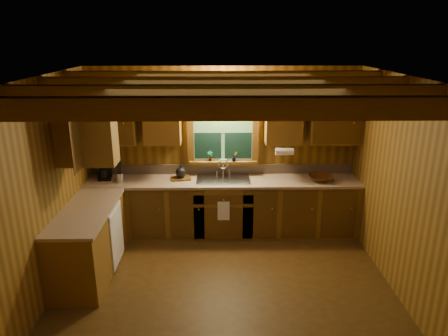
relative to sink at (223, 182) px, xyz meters
name	(u,v)px	position (x,y,z in m)	size (l,w,h in m)	color
room	(225,194)	(0.00, -1.60, 0.44)	(4.20, 4.20, 4.20)	#4B3212
ceiling_beams	(225,89)	(0.00, -1.60, 1.63)	(4.20, 2.54, 0.18)	brown
base_cabinets	(191,216)	(-0.49, -0.32, -0.43)	(4.20, 2.22, 0.86)	brown
countertop	(191,188)	(-0.48, -0.31, 0.02)	(4.20, 2.24, 0.04)	tan
backsplash	(223,169)	(0.00, 0.28, 0.12)	(4.20, 0.02, 0.16)	#9E856A
dishwasher_panel	(117,235)	(-1.47, -0.92, -0.43)	(0.02, 0.60, 0.80)	white
upper_cabinets	(184,122)	(-0.56, -0.18, 0.98)	(4.19, 1.77, 0.78)	brown
window	(223,136)	(0.00, 0.26, 0.67)	(1.12, 0.08, 1.00)	brown
window_sill	(223,162)	(0.00, 0.22, 0.26)	(1.06, 0.14, 0.04)	brown
wall_sconce	(223,96)	(0.00, 0.14, 1.31)	(0.45, 0.21, 0.17)	black
paper_towel_roll	(284,151)	(0.92, -0.07, 0.51)	(0.11, 0.11, 0.27)	white
dish_towel	(224,211)	(0.00, -0.34, -0.34)	(0.18, 0.01, 0.30)	white
sink	(223,182)	(0.00, 0.00, 0.00)	(0.82, 0.48, 0.43)	silver
coffee_maker	(105,168)	(-1.84, 0.09, 0.21)	(0.19, 0.25, 0.34)	black
utensil_crock	(120,177)	(-1.58, -0.06, 0.12)	(0.11, 0.11, 0.31)	silver
cutting_board	(181,178)	(-0.66, 0.03, 0.06)	(0.30, 0.21, 0.03)	#4F3411
teakettle	(181,173)	(-0.66, 0.03, 0.15)	(0.16, 0.16, 0.20)	black
wicker_basket	(320,178)	(1.49, -0.07, 0.09)	(0.36, 0.36, 0.09)	#48230C
potted_plant_left	(210,156)	(-0.21, 0.21, 0.37)	(0.09, 0.06, 0.17)	#4F3411
potted_plant_right	(235,156)	(0.18, 0.19, 0.37)	(0.09, 0.07, 0.16)	#4F3411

